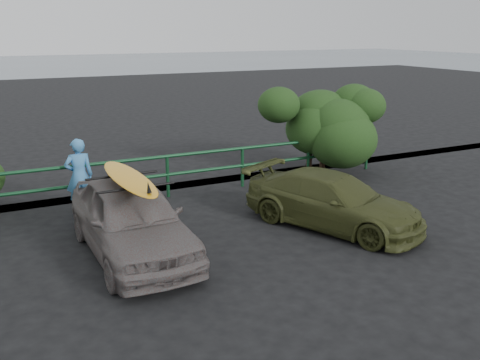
% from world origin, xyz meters
% --- Properties ---
extents(ground, '(80.00, 80.00, 0.00)m').
position_xyz_m(ground, '(0.00, 0.00, 0.00)').
color(ground, black).
extents(guardrail, '(14.00, 0.08, 1.04)m').
position_xyz_m(guardrail, '(0.00, 5.00, 0.52)').
color(guardrail, '#123F21').
rests_on(guardrail, ground).
extents(shrub_right, '(3.20, 2.40, 2.47)m').
position_xyz_m(shrub_right, '(5.00, 5.50, 1.24)').
color(shrub_right, '#203E16').
rests_on(shrub_right, ground).
extents(sedan, '(1.66, 3.97, 1.34)m').
position_xyz_m(sedan, '(-0.69, 2.03, 0.67)').
color(sedan, '#645B59').
rests_on(sedan, ground).
extents(olive_vehicle, '(2.96, 4.06, 1.09)m').
position_xyz_m(olive_vehicle, '(3.36, 1.60, 0.55)').
color(olive_vehicle, '#3C411D').
rests_on(olive_vehicle, ground).
extents(man, '(0.61, 0.41, 1.65)m').
position_xyz_m(man, '(-1.08, 4.79, 0.83)').
color(man, '#4289C7').
rests_on(man, ground).
extents(roof_rack, '(1.34, 0.95, 0.04)m').
position_xyz_m(roof_rack, '(-0.69, 2.03, 1.36)').
color(roof_rack, black).
rests_on(roof_rack, sedan).
extents(surfboard, '(0.61, 2.68, 0.08)m').
position_xyz_m(surfboard, '(-0.69, 2.03, 1.42)').
color(surfboard, orange).
rests_on(surfboard, roof_rack).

